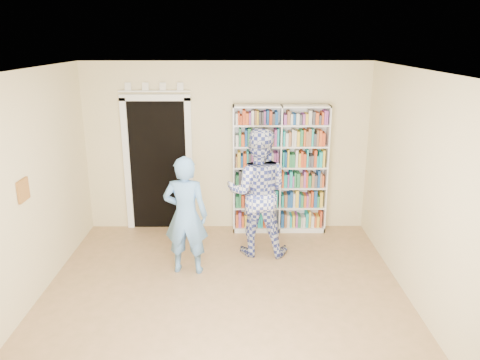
# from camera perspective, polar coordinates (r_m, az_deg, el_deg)

# --- Properties ---
(floor) EXTENTS (5.00, 5.00, 0.00)m
(floor) POSITION_cam_1_polar(r_m,az_deg,el_deg) (5.67, -2.09, -15.42)
(floor) COLOR olive
(floor) RESTS_ON ground
(ceiling) EXTENTS (5.00, 5.00, 0.00)m
(ceiling) POSITION_cam_1_polar(r_m,az_deg,el_deg) (4.80, -2.44, 12.94)
(ceiling) COLOR white
(ceiling) RESTS_ON wall_back
(wall_back) EXTENTS (4.50, 0.00, 4.50)m
(wall_back) POSITION_cam_1_polar(r_m,az_deg,el_deg) (7.48, -1.64, 3.95)
(wall_back) COLOR beige
(wall_back) RESTS_ON floor
(wall_left) EXTENTS (0.00, 5.00, 5.00)m
(wall_left) POSITION_cam_1_polar(r_m,az_deg,el_deg) (5.62, -25.85, -2.25)
(wall_left) COLOR beige
(wall_left) RESTS_ON floor
(wall_right) EXTENTS (0.00, 5.00, 5.00)m
(wall_right) POSITION_cam_1_polar(r_m,az_deg,el_deg) (5.48, 21.99, -2.23)
(wall_right) COLOR beige
(wall_right) RESTS_ON floor
(bookshelf) EXTENTS (1.49, 0.28, 2.05)m
(bookshelf) POSITION_cam_1_polar(r_m,az_deg,el_deg) (7.43, 4.89, 1.31)
(bookshelf) COLOR white
(bookshelf) RESTS_ON floor
(doorway) EXTENTS (1.10, 0.08, 2.43)m
(doorway) POSITION_cam_1_polar(r_m,az_deg,el_deg) (7.60, -9.96, 2.60)
(doorway) COLOR black
(doorway) RESTS_ON floor
(wall_art) EXTENTS (0.03, 0.25, 0.25)m
(wall_art) POSITION_cam_1_polar(r_m,az_deg,el_deg) (5.77, -24.92, -1.13)
(wall_art) COLOR brown
(wall_art) RESTS_ON wall_left
(man_blue) EXTENTS (0.62, 0.43, 1.61)m
(man_blue) POSITION_cam_1_polar(r_m,az_deg,el_deg) (6.18, -6.63, -4.32)
(man_blue) COLOR #5C8FCD
(man_blue) RESTS_ON floor
(man_plaid) EXTENTS (0.97, 0.79, 1.85)m
(man_plaid) POSITION_cam_1_polar(r_m,az_deg,el_deg) (6.65, 2.17, -1.52)
(man_plaid) COLOR #303C93
(man_plaid) RESTS_ON floor
(paper_sheet) EXTENTS (0.20, 0.02, 0.28)m
(paper_sheet) POSITION_cam_1_polar(r_m,az_deg,el_deg) (6.48, 3.21, -1.72)
(paper_sheet) COLOR white
(paper_sheet) RESTS_ON man_plaid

